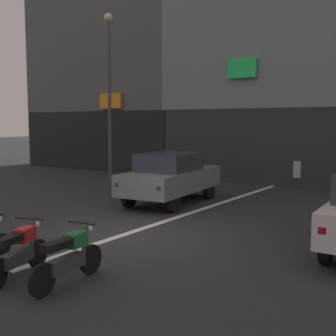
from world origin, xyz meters
The scene contains 9 objects.
ground_plane centered at (0.00, 0.00, 0.00)m, with size 120.00×120.00×0.00m, color #2B2B30.
lane_centre_line centered at (0.00, 6.00, 0.00)m, with size 0.20×18.00×0.01m, color silver.
building_corner_left centered at (-10.50, 13.66, 6.95)m, with size 10.43×8.29×13.93m.
building_mid_block centered at (-0.18, 13.65, 5.58)m, with size 10.97×8.31×11.20m.
car_grey_crossing_near centered at (-1.35, 4.01, 0.89)m, with size 2.17×4.26×1.64m.
car_silver_down_street centered at (1.44, 11.66, 0.89)m, with size 2.26×4.29×1.64m.
street_lamp centered at (-6.06, 6.33, 4.30)m, with size 0.36×0.36×7.11m.
motorcycle_red_row_centre centered at (0.38, -3.09, 0.46)m, with size 0.66×1.61×0.98m.
motorcycle_green_row_right_mid centered at (1.30, -2.81, 0.46)m, with size 0.55×1.67×0.98m.
Camera 1 is at (6.50, -7.52, 2.63)m, focal length 46.52 mm.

